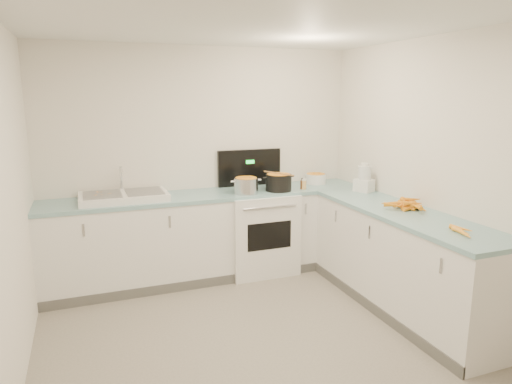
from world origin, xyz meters
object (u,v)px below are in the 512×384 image
object	(u,v)px
stove	(258,230)
spice_jar	(304,185)
extract_bottle	(302,185)
food_processor	(364,179)
sink	(124,196)
mixing_bowl	(316,179)
steel_pot	(246,187)
black_pot	(279,183)

from	to	relation	value
stove	spice_jar	xyz separation A→B (m)	(0.49, -0.14, 0.52)
extract_bottle	food_processor	world-z (taller)	food_processor
stove	food_processor	bearing A→B (deg)	-25.22
stove	sink	distance (m)	1.54
mixing_bowl	extract_bottle	distance (m)	0.39
extract_bottle	spice_jar	bearing A→B (deg)	-21.17
steel_pot	extract_bottle	distance (m)	0.67
mixing_bowl	stove	bearing A→B (deg)	-171.93
sink	spice_jar	world-z (taller)	sink
steel_pot	food_processor	world-z (taller)	food_processor
steel_pot	food_processor	size ratio (longest dim) A/B	0.82
food_processor	spice_jar	bearing A→B (deg)	147.85
mixing_bowl	black_pot	bearing A→B (deg)	-158.35
black_pot	extract_bottle	bearing A→B (deg)	-3.09
steel_pot	spice_jar	size ratio (longest dim) A/B	2.61
steel_pot	black_pot	bearing A→B (deg)	1.95
sink	mixing_bowl	bearing A→B (deg)	2.43
sink	black_pot	distance (m)	1.65
sink	steel_pot	distance (m)	1.27
steel_pot	extract_bottle	xyz separation A→B (m)	(0.67, -0.00, -0.03)
stove	mixing_bowl	distance (m)	0.94
mixing_bowl	extract_bottle	xyz separation A→B (m)	(-0.30, -0.25, -0.01)
stove	food_processor	world-z (taller)	stove
sink	mixing_bowl	distance (m)	2.23
black_pot	food_processor	distance (m)	0.94
spice_jar	stove	bearing A→B (deg)	163.67
spice_jar	black_pot	bearing A→B (deg)	175.73
steel_pot	black_pot	world-z (taller)	black_pot
food_processor	black_pot	bearing A→B (deg)	156.50
stove	food_processor	distance (m)	1.31
steel_pot	food_processor	xyz separation A→B (m)	(1.24, -0.36, 0.06)
mixing_bowl	extract_bottle	world-z (taller)	mixing_bowl
black_pot	mixing_bowl	size ratio (longest dim) A/B	1.13
mixing_bowl	spice_jar	world-z (taller)	mixing_bowl
mixing_bowl	food_processor	bearing A→B (deg)	-65.82
extract_bottle	spice_jar	world-z (taller)	same
stove	sink	world-z (taller)	stove
sink	extract_bottle	bearing A→B (deg)	-4.54
sink	extract_bottle	xyz separation A→B (m)	(1.92, -0.15, 0.01)
steel_pot	spice_jar	distance (m)	0.69
sink	food_processor	world-z (taller)	food_processor
black_pot	spice_jar	distance (m)	0.30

